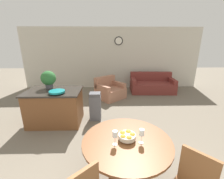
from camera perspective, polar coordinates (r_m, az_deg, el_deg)
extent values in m
cube|color=beige|center=(6.96, -0.20, 11.72)|extent=(8.00, 0.06, 2.70)
cylinder|color=black|center=(6.90, 2.55, 18.02)|extent=(0.37, 0.02, 0.37)
cylinder|color=white|center=(6.88, 2.56, 18.02)|extent=(0.29, 0.01, 0.29)
cylinder|color=brown|center=(2.45, 5.42, -25.54)|extent=(0.13, 0.13, 0.66)
cylinder|color=brown|center=(2.23, 5.69, -18.95)|extent=(1.26, 1.26, 0.03)
cube|color=brown|center=(2.08, 29.87, -25.25)|extent=(0.29, 0.31, 0.47)
cylinder|color=#B7B29E|center=(2.21, 5.72, -18.27)|extent=(0.09, 0.09, 0.03)
cylinder|color=#B7B29E|center=(2.19, 5.75, -17.32)|extent=(0.24, 0.24, 0.06)
sphere|color=gold|center=(2.19, 7.81, -16.91)|extent=(0.08, 0.08, 0.08)
sphere|color=gold|center=(2.24, 6.20, -15.95)|extent=(0.08, 0.08, 0.08)
sphere|color=gold|center=(2.21, 4.04, -16.38)|extent=(0.08, 0.08, 0.08)
sphere|color=gold|center=(2.14, 4.20, -17.72)|extent=(0.08, 0.08, 0.08)
sphere|color=gold|center=(2.12, 6.49, -18.09)|extent=(0.08, 0.08, 0.08)
cylinder|color=silver|center=(2.13, 1.13, -20.16)|extent=(0.06, 0.06, 0.01)
cylinder|color=silver|center=(2.09, 1.14, -18.84)|extent=(0.01, 0.01, 0.11)
cylinder|color=silver|center=(2.04, 1.16, -16.55)|extent=(0.07, 0.07, 0.09)
cylinder|color=silver|center=(2.20, 10.99, -19.24)|extent=(0.06, 0.06, 0.01)
cylinder|color=silver|center=(2.16, 11.09, -17.95)|extent=(0.01, 0.01, 0.11)
cylinder|color=silver|center=(2.10, 11.26, -15.70)|extent=(0.07, 0.07, 0.09)
cube|color=brown|center=(4.19, -20.77, -6.46)|extent=(1.30, 0.83, 0.85)
cube|color=#2D2823|center=(4.04, -21.44, -0.64)|extent=(1.36, 0.89, 0.04)
cylinder|color=#147A7F|center=(3.77, -20.19, -1.23)|extent=(0.13, 0.13, 0.02)
cylinder|color=#147A7F|center=(3.76, -20.24, -0.74)|extent=(0.37, 0.37, 0.04)
cylinder|color=#4C4C51|center=(4.27, -22.75, 1.33)|extent=(0.19, 0.19, 0.13)
sphere|color=#2D6B33|center=(4.22, -23.07, 4.02)|extent=(0.38, 0.38, 0.38)
cube|color=#56565B|center=(4.15, -6.35, -6.93)|extent=(0.30, 0.27, 0.68)
cube|color=#49494E|center=(4.01, -6.53, -1.92)|extent=(0.29, 0.26, 0.09)
cube|color=maroon|center=(6.68, 15.00, 0.90)|extent=(1.84, 1.04, 0.42)
cube|color=maroon|center=(6.94, 14.52, 4.95)|extent=(1.81, 0.28, 0.38)
cube|color=maroon|center=(6.50, 8.01, 1.67)|extent=(0.19, 0.90, 0.59)
cube|color=maroon|center=(6.91, 21.69, 1.52)|extent=(0.19, 0.90, 0.59)
cube|color=#A87056|center=(5.72, -0.57, -1.36)|extent=(1.25, 1.24, 0.40)
cube|color=#A87056|center=(5.85, -2.75, 3.12)|extent=(0.81, 0.74, 0.40)
cube|color=#A87056|center=(5.45, -3.66, -1.35)|extent=(0.61, 0.68, 0.58)
cube|color=#A87056|center=(5.95, 2.25, 0.27)|extent=(0.61, 0.68, 0.58)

